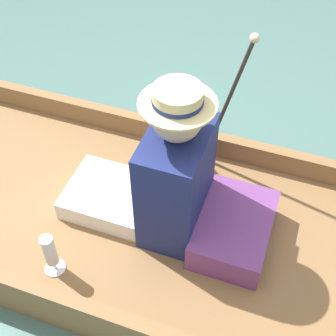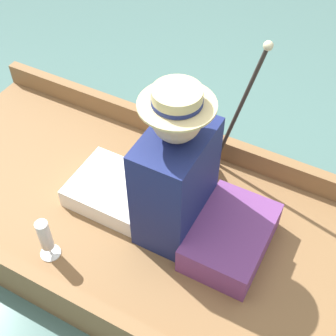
{
  "view_description": "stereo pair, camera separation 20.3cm",
  "coord_description": "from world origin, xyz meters",
  "px_view_note": "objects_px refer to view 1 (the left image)",
  "views": [
    {
      "loc": [
        -1.26,
        -0.48,
        2.01
      ],
      "look_at": [
        0.03,
        -0.02,
        0.52
      ],
      "focal_mm": 50.0,
      "sensor_mm": 36.0,
      "label": 1
    },
    {
      "loc": [
        -1.18,
        -0.67,
        2.01
      ],
      "look_at": [
        0.03,
        -0.02,
        0.52
      ],
      "focal_mm": 50.0,
      "sensor_mm": 36.0,
      "label": 2
    }
  ],
  "objects_px": {
    "seated_person": "(162,177)",
    "teddy_bear": "(187,151)",
    "wine_glass": "(50,252)",
    "walking_cane": "(231,94)"
  },
  "relations": [
    {
      "from": "seated_person",
      "to": "teddy_bear",
      "type": "height_order",
      "value": "seated_person"
    },
    {
      "from": "teddy_bear",
      "to": "wine_glass",
      "type": "height_order",
      "value": "teddy_bear"
    },
    {
      "from": "teddy_bear",
      "to": "walking_cane",
      "type": "distance_m",
      "value": 0.38
    },
    {
      "from": "wine_glass",
      "to": "walking_cane",
      "type": "relative_size",
      "value": 0.29
    },
    {
      "from": "teddy_bear",
      "to": "walking_cane",
      "type": "height_order",
      "value": "walking_cane"
    },
    {
      "from": "wine_glass",
      "to": "walking_cane",
      "type": "height_order",
      "value": "walking_cane"
    },
    {
      "from": "teddy_bear",
      "to": "wine_glass",
      "type": "xyz_separation_m",
      "value": [
        -0.77,
        0.38,
        -0.02
      ]
    },
    {
      "from": "teddy_bear",
      "to": "walking_cane",
      "type": "relative_size",
      "value": 0.42
    },
    {
      "from": "seated_person",
      "to": "teddy_bear",
      "type": "distance_m",
      "value": 0.37
    },
    {
      "from": "wine_glass",
      "to": "walking_cane",
      "type": "bearing_deg",
      "value": -31.4
    }
  ]
}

